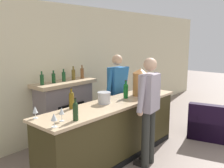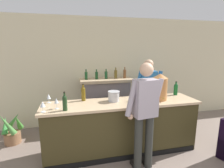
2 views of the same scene
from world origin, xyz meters
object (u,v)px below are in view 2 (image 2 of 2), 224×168
(wine_bottle_riesling_slim, at_px, (141,92))
(wine_bottle_merlot_tall, at_px, (65,102))
(person_bartender, at_px, (147,94))
(wine_glass_back_row, at_px, (56,101))
(wine_bottle_burgundy_dark, at_px, (176,89))
(ice_bucket_steel, at_px, (114,96))
(wine_bottle_rose_blush, at_px, (83,93))
(person_customer, at_px, (145,113))
(copper_dispenser, at_px, (160,87))
(potted_plant_corner, at_px, (12,131))
(wine_glass_by_dispenser, at_px, (49,97))
(fireplace_stone, at_px, (106,101))
(wine_glass_front_right, at_px, (43,105))

(wine_bottle_riesling_slim, xyz_separation_m, wine_bottle_merlot_tall, (-1.40, -0.26, -0.01))
(person_bartender, relative_size, wine_bottle_riesling_slim, 5.30)
(person_bartender, bearing_deg, wine_glass_back_row, -161.03)
(wine_bottle_burgundy_dark, bearing_deg, wine_bottle_merlot_tall, -169.06)
(ice_bucket_steel, distance_m, wine_glass_back_row, 1.03)
(wine_bottle_burgundy_dark, xyz_separation_m, wine_bottle_rose_blush, (-1.95, 0.03, 0.01))
(wine_bottle_burgundy_dark, relative_size, wine_bottle_merlot_tall, 0.95)
(wine_bottle_merlot_tall, bearing_deg, ice_bucket_steel, 18.95)
(person_customer, relative_size, wine_bottle_burgundy_dark, 6.08)
(wine_glass_back_row, bearing_deg, copper_dispenser, 2.28)
(copper_dispenser, height_order, wine_glass_back_row, copper_dispenser)
(ice_bucket_steel, bearing_deg, copper_dispenser, -7.22)
(person_customer, height_order, wine_bottle_merlot_tall, person_customer)
(person_customer, height_order, wine_bottle_rose_blush, person_customer)
(wine_bottle_rose_blush, bearing_deg, wine_bottle_merlot_tall, -124.84)
(potted_plant_corner, xyz_separation_m, wine_glass_by_dispenser, (0.85, -0.54, 0.83))
(person_bartender, relative_size, ice_bucket_steel, 7.89)
(fireplace_stone, bearing_deg, person_customer, -82.48)
(wine_bottle_merlot_tall, relative_size, wine_glass_back_row, 1.67)
(person_bartender, xyz_separation_m, wine_bottle_rose_blush, (-1.46, -0.31, 0.18))
(fireplace_stone, relative_size, wine_glass_back_row, 8.22)
(copper_dispenser, relative_size, wine_glass_back_row, 2.77)
(wine_glass_back_row, bearing_deg, ice_bucket_steel, 10.44)
(wine_bottle_merlot_tall, distance_m, wine_bottle_rose_blush, 0.57)
(potted_plant_corner, relative_size, wine_bottle_merlot_tall, 2.32)
(copper_dispenser, bearing_deg, person_bartender, 87.18)
(potted_plant_corner, bearing_deg, wine_bottle_burgundy_dark, -9.68)
(ice_bucket_steel, xyz_separation_m, wine_bottle_riesling_slim, (0.53, -0.04, 0.05))
(ice_bucket_steel, distance_m, wine_bottle_rose_blush, 0.58)
(person_customer, relative_size, copper_dispenser, 3.48)
(wine_bottle_merlot_tall, height_order, wine_bottle_rose_blush, wine_bottle_rose_blush)
(wine_bottle_riesling_slim, xyz_separation_m, wine_glass_front_right, (-1.74, -0.25, -0.03))
(potted_plant_corner, relative_size, ice_bucket_steel, 3.23)
(wine_glass_back_row, distance_m, wine_glass_front_right, 0.23)
(person_bartender, bearing_deg, wine_glass_by_dispenser, -171.91)
(person_customer, height_order, copper_dispenser, person_customer)
(ice_bucket_steel, bearing_deg, wine_bottle_merlot_tall, -161.05)
(fireplace_stone, xyz_separation_m, person_bartender, (0.81, -0.71, 0.34))
(person_bartender, relative_size, wine_glass_front_right, 9.96)
(copper_dispenser, distance_m, ice_bucket_steel, 0.90)
(person_customer, xyz_separation_m, wine_glass_back_row, (-1.36, 0.47, 0.15))
(wine_bottle_rose_blush, distance_m, wine_glass_back_row, 0.59)
(ice_bucket_steel, relative_size, wine_bottle_merlot_tall, 0.72)
(copper_dispenser, distance_m, wine_glass_by_dispenser, 2.08)
(person_customer, bearing_deg, wine_glass_by_dispenser, 151.33)
(wine_bottle_riesling_slim, relative_size, wine_glass_back_row, 1.79)
(person_bartender, distance_m, wine_glass_back_row, 2.04)
(wine_bottle_riesling_slim, relative_size, wine_glass_by_dispenser, 1.95)
(wine_bottle_burgundy_dark, relative_size, wine_bottle_riesling_slim, 0.89)
(potted_plant_corner, height_order, person_bartender, person_bartender)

